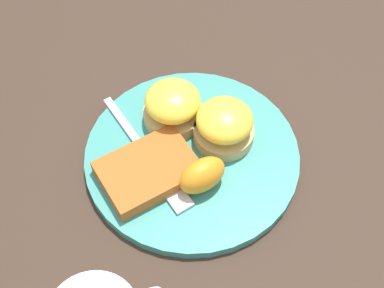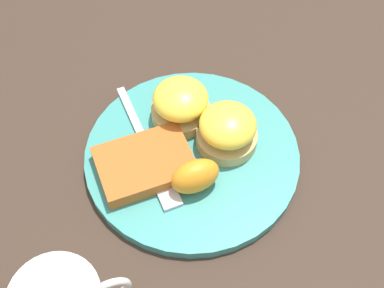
{
  "view_description": "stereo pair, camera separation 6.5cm",
  "coord_description": "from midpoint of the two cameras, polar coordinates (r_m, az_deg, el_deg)",
  "views": [
    {
      "loc": [
        -0.19,
        -0.32,
        0.57
      ],
      "look_at": [
        0.0,
        0.0,
        0.03
      ],
      "focal_mm": 50.0,
      "sensor_mm": 36.0,
      "label": 1
    },
    {
      "loc": [
        -0.13,
        -0.35,
        0.57
      ],
      "look_at": [
        0.0,
        0.0,
        0.03
      ],
      "focal_mm": 50.0,
      "sensor_mm": 36.0,
      "label": 2
    }
  ],
  "objects": [
    {
      "name": "ground_plane",
      "position": [
        0.68,
        2.74,
        -1.82
      ],
      "size": [
        1.1,
        1.1,
        0.0
      ],
      "primitive_type": "plane",
      "color": "#38281E"
    },
    {
      "name": "sandwich_benedict_right",
      "position": [
        0.68,
        1.52,
        4.13
      ],
      "size": [
        0.08,
        0.08,
        0.06
      ],
      "color": "tan",
      "rests_on": "plate"
    },
    {
      "name": "plate",
      "position": [
        0.68,
        2.76,
        -1.5
      ],
      "size": [
        0.27,
        0.27,
        0.01
      ],
      "primitive_type": "cylinder",
      "color": "teal",
      "rests_on": "ground_plane"
    },
    {
      "name": "sandwich_benedict_left",
      "position": [
        0.66,
        6.64,
        1.28
      ],
      "size": [
        0.08,
        0.08,
        0.06
      ],
      "color": "tan",
      "rests_on": "plate"
    },
    {
      "name": "orange_wedge",
      "position": [
        0.63,
        3.34,
        -3.68
      ],
      "size": [
        0.06,
        0.04,
        0.04
      ],
      "primitive_type": "ellipsoid",
      "rotation": [
        0.0,
        0.0,
        0.05
      ],
      "color": "orange",
      "rests_on": "plate"
    },
    {
      "name": "fork",
      "position": [
        0.67,
        -1.84,
        -1.08
      ],
      "size": [
        0.03,
        0.2,
        0.0
      ],
      "color": "silver",
      "rests_on": "plate"
    },
    {
      "name": "hashbrown_patty",
      "position": [
        0.65,
        -2.15,
        -2.4
      ],
      "size": [
        0.11,
        0.08,
        0.02
      ],
      "primitive_type": "cube",
      "rotation": [
        0.0,
        0.0,
        -0.0
      ],
      "color": "#B05B23",
      "rests_on": "plate"
    }
  ]
}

